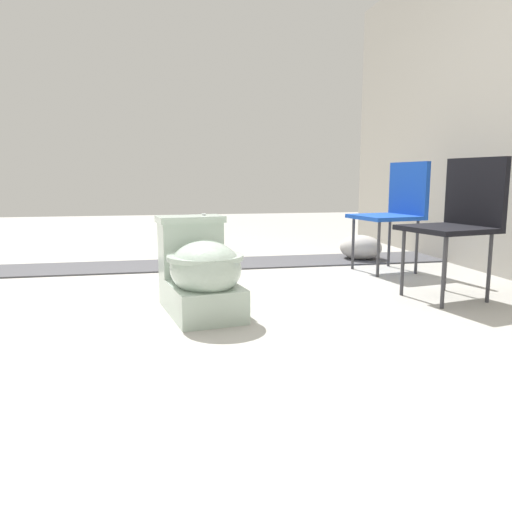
{
  "coord_description": "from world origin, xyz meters",
  "views": [
    {
      "loc": [
        2.74,
        -0.12,
        0.72
      ],
      "look_at": [
        0.14,
        0.41,
        0.3
      ],
      "focal_mm": 35.0,
      "sensor_mm": 36.0,
      "label": 1
    }
  ],
  "objects_px": {
    "boulder_near": "(361,248)",
    "folding_chair_left": "(397,205)",
    "toilet": "(201,273)",
    "folding_chair_middle": "(461,213)"
  },
  "relations": [
    {
      "from": "toilet",
      "to": "boulder_near",
      "type": "distance_m",
      "value": 2.13
    },
    {
      "from": "boulder_near",
      "to": "folding_chair_left",
      "type": "bearing_deg",
      "value": 5.6
    },
    {
      "from": "toilet",
      "to": "boulder_near",
      "type": "xyz_separation_m",
      "value": [
        -1.47,
        1.54,
        -0.11
      ]
    },
    {
      "from": "toilet",
      "to": "boulder_near",
      "type": "height_order",
      "value": "toilet"
    },
    {
      "from": "folding_chair_left",
      "to": "folding_chair_middle",
      "type": "relative_size",
      "value": 1.0
    },
    {
      "from": "toilet",
      "to": "folding_chair_left",
      "type": "xyz_separation_m",
      "value": [
        -0.94,
        1.59,
        0.29
      ]
    },
    {
      "from": "folding_chair_middle",
      "to": "boulder_near",
      "type": "relative_size",
      "value": 2.25
    },
    {
      "from": "toilet",
      "to": "folding_chair_middle",
      "type": "bearing_deg",
      "value": 82.43
    },
    {
      "from": "folding_chair_left",
      "to": "folding_chair_middle",
      "type": "xyz_separation_m",
      "value": [
        0.89,
        -0.04,
        0.0
      ]
    },
    {
      "from": "folding_chair_left",
      "to": "folding_chair_middle",
      "type": "distance_m",
      "value": 0.89
    }
  ]
}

